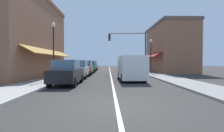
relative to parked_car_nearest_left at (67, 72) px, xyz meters
The scene contains 15 objects.
ground_plane 12.68m from the parked_car_nearest_left, 75.21° to the left, with size 80.00×80.00×0.00m, color #33302D.
sidewalk_left 12.46m from the parked_car_nearest_left, 100.52° to the left, with size 2.60×56.00×0.12m, color #A39E99.
sidewalk_right 15.05m from the parked_car_nearest_left, 54.48° to the left, with size 2.60×56.00×0.12m, color gray.
lane_center_stripe 12.68m from the parked_car_nearest_left, 75.21° to the left, with size 0.14×52.00×0.01m, color silver.
storefront_left_block 9.09m from the parked_car_nearest_left, 132.50° to the left, with size 5.59×14.20×8.47m.
storefront_right_block 19.11m from the parked_car_nearest_left, 48.82° to the left, with size 6.16×10.20×7.36m.
parked_car_nearest_left is the anchor object (origin of this frame).
parked_car_second_left 5.11m from the parked_car_nearest_left, 90.20° to the left, with size 1.79×4.11×1.77m.
parked_car_third_left 9.14m from the parked_car_nearest_left, 89.51° to the left, with size 1.80×4.11×1.77m.
parked_car_far_left 14.58m from the parked_car_nearest_left, 89.59° to the left, with size 1.82×4.12×1.77m.
parked_car_distant_left 19.94m from the parked_car_nearest_left, 89.97° to the left, with size 1.80×4.11×1.77m.
van_in_lane 5.68m from the parked_car_nearest_left, 30.24° to the left, with size 2.07×5.21×2.12m.
traffic_signal_mast_arm 13.03m from the parked_car_nearest_left, 60.41° to the left, with size 5.18×0.50×5.75m.
street_lamp_left_near 3.94m from the parked_car_nearest_left, 124.28° to the left, with size 0.36×0.36×4.95m.
street_lamp_right_mid 12.60m from the parked_car_nearest_left, 48.05° to the left, with size 0.36×0.36×4.43m.
Camera 1 is at (-0.33, -6.31, 1.66)m, focal length 27.34 mm.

